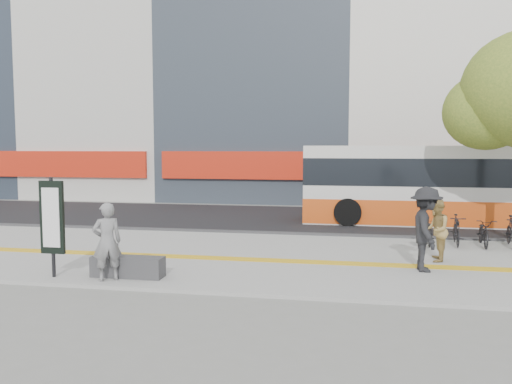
% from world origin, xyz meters
% --- Properties ---
extents(ground, '(120.00, 120.00, 0.00)m').
position_xyz_m(ground, '(0.00, 0.00, 0.00)').
color(ground, slate).
rests_on(ground, ground).
extents(sidewalk, '(40.00, 7.00, 0.08)m').
position_xyz_m(sidewalk, '(0.00, 1.50, 0.04)').
color(sidewalk, gray).
rests_on(sidewalk, ground).
extents(tactile_strip, '(40.00, 0.45, 0.01)m').
position_xyz_m(tactile_strip, '(0.00, 1.00, 0.09)').
color(tactile_strip, gold).
rests_on(tactile_strip, sidewalk).
extents(street, '(40.00, 8.00, 0.06)m').
position_xyz_m(street, '(0.00, 9.00, 0.03)').
color(street, black).
rests_on(street, ground).
extents(curb, '(40.00, 0.25, 0.14)m').
position_xyz_m(curb, '(0.00, 5.00, 0.07)').
color(curb, '#313234').
rests_on(curb, ground).
extents(bench, '(1.60, 0.45, 0.45)m').
position_xyz_m(bench, '(-2.60, -1.20, 0.30)').
color(bench, '#313234').
rests_on(bench, sidewalk).
extents(signboard, '(0.55, 0.10, 2.20)m').
position_xyz_m(signboard, '(-4.20, -1.51, 1.37)').
color(signboard, black).
rests_on(signboard, sidewalk).
extents(bus, '(10.94, 2.59, 2.91)m').
position_xyz_m(bus, '(5.89, 8.50, 1.43)').
color(bus, silver).
rests_on(bus, street).
extents(bicycle_row, '(3.67, 1.56, 0.89)m').
position_xyz_m(bicycle_row, '(5.97, 4.00, 0.50)').
color(bicycle_row, black).
rests_on(bicycle_row, sidewalk).
extents(seated_woman, '(0.73, 0.68, 1.68)m').
position_xyz_m(seated_woman, '(-2.89, -1.57, 0.92)').
color(seated_woman, black).
rests_on(seated_woman, sidewalk).
extents(pedestrian_tan, '(0.69, 0.83, 1.56)m').
position_xyz_m(pedestrian_tan, '(4.29, 1.69, 0.86)').
color(pedestrian_tan, '#9F8449').
rests_on(pedestrian_tan, sidewalk).
extents(pedestrian_dark, '(0.79, 1.30, 1.95)m').
position_xyz_m(pedestrian_dark, '(3.90, 0.57, 1.05)').
color(pedestrian_dark, black).
rests_on(pedestrian_dark, sidewalk).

